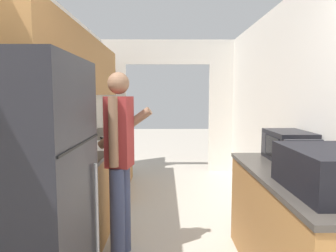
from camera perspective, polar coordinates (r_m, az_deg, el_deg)
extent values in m
cube|color=white|center=(3.01, -24.49, 1.15)|extent=(0.06, 7.05, 2.50)
cube|color=#9E6B38|center=(3.83, -16.48, 11.06)|extent=(0.32, 3.30, 0.71)
cube|color=white|center=(3.05, 24.98, 1.18)|extent=(0.06, 7.05, 2.50)
cube|color=white|center=(5.82, -11.11, 1.38)|extent=(0.65, 0.06, 2.05)
cube|color=white|center=(5.83, 10.94, 1.39)|extent=(0.65, 0.06, 2.05)
cube|color=white|center=(5.76, -0.07, 13.92)|extent=(2.88, 0.06, 0.45)
cube|color=#9E6B38|center=(2.92, -19.06, -15.44)|extent=(0.60, 1.09, 0.85)
cube|color=#3D3833|center=(2.78, -19.41, -6.93)|extent=(0.62, 1.10, 0.03)
cube|color=#9E6B38|center=(4.79, -11.35, -6.83)|extent=(0.60, 1.47, 0.85)
cube|color=#3D3833|center=(4.72, -11.45, -1.55)|extent=(0.62, 1.49, 0.03)
cube|color=#9EA3A8|center=(2.85, -18.94, -6.31)|extent=(0.42, 0.44, 0.00)
cube|color=#9E6B38|center=(2.57, 23.26, -18.55)|extent=(0.60, 1.68, 0.85)
cube|color=#3D3833|center=(2.43, 23.68, -8.94)|extent=(0.62, 1.71, 0.03)
cube|color=black|center=(1.93, -26.79, -13.93)|extent=(0.73, 0.77, 1.68)
cube|color=black|center=(1.70, -16.12, -3.25)|extent=(0.01, 0.74, 0.01)
cylinder|color=#99999E|center=(2.07, -13.42, -16.07)|extent=(0.02, 0.02, 0.67)
cube|color=white|center=(3.74, -14.42, -10.26)|extent=(0.62, 0.73, 0.89)
cube|color=black|center=(3.68, -9.58, -10.43)|extent=(0.01, 0.50, 0.27)
cylinder|color=#B7B7BC|center=(3.62, -9.33, -7.06)|extent=(0.02, 0.59, 0.02)
cube|color=white|center=(3.71, -18.98, -2.39)|extent=(0.04, 0.73, 0.14)
cylinder|color=#232328|center=(3.46, -13.25, -4.03)|extent=(0.16, 0.16, 0.01)
cylinder|color=#232328|center=(3.77, -12.17, -3.20)|extent=(0.16, 0.16, 0.01)
cylinder|color=#232328|center=(3.52, -17.20, -3.97)|extent=(0.16, 0.16, 0.01)
cylinder|color=#232328|center=(3.83, -15.82, -3.15)|extent=(0.16, 0.16, 0.01)
cylinder|color=#384266|center=(2.80, -9.63, -16.34)|extent=(0.15, 0.15, 0.83)
cylinder|color=#384266|center=(2.94, -8.45, -15.14)|extent=(0.15, 0.15, 0.83)
cube|color=maroon|center=(2.69, -9.27, -1.10)|extent=(0.25, 0.25, 0.63)
cylinder|color=#8C664C|center=(2.55, -10.38, -1.14)|extent=(0.09, 0.09, 0.59)
cylinder|color=#8C664C|center=(2.82, -8.29, -0.43)|extent=(0.54, 0.18, 0.41)
sphere|color=#8C664C|center=(2.67, -9.43, 8.06)|extent=(0.19, 0.19, 0.19)
cube|color=black|center=(2.06, 28.29, -8.80)|extent=(0.46, 0.66, 0.17)
cube|color=black|center=(2.04, 28.47, -5.20)|extent=(0.46, 0.66, 0.09)
cube|color=#2D2D33|center=(2.34, 24.39, -3.58)|extent=(0.28, 0.02, 0.10)
cube|color=black|center=(2.89, 21.96, -3.52)|extent=(0.32, 0.51, 0.27)
cube|color=black|center=(2.78, 19.21, -3.77)|extent=(0.01, 0.31, 0.18)
cube|color=#38383D|center=(2.99, 17.77, -3.06)|extent=(0.01, 0.10, 0.19)
cube|color=#B7B7BC|center=(4.26, -12.00, -2.09)|extent=(0.13, 0.19, 0.00)
cube|color=black|center=(4.10, -12.44, -2.28)|extent=(0.08, 0.11, 0.02)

